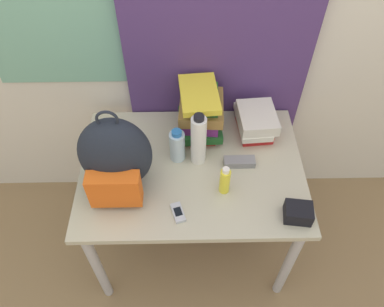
{
  "coord_description": "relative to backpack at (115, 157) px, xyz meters",
  "views": [
    {
      "loc": [
        -0.02,
        -0.73,
        2.15
      ],
      "look_at": [
        0.0,
        0.39,
        0.83
      ],
      "focal_mm": 35.0,
      "sensor_mm": 36.0,
      "label": 1
    }
  ],
  "objects": [
    {
      "name": "ground_plane",
      "position": [
        0.33,
        -0.3,
        -0.91
      ],
      "size": [
        12.0,
        12.0,
        0.0
      ],
      "primitive_type": "plane",
      "color": "#8C704C"
    },
    {
      "name": "wall_back",
      "position": [
        0.33,
        0.56,
        0.34
      ],
      "size": [
        6.0,
        0.06,
        2.5
      ],
      "color": "silver",
      "rests_on": "ground_plane"
    },
    {
      "name": "curtain_blue",
      "position": [
        0.47,
        0.51,
        0.34
      ],
      "size": [
        0.91,
        0.04,
        2.5
      ],
      "color": "#4C336B",
      "rests_on": "ground_plane"
    },
    {
      "name": "desk",
      "position": [
        0.33,
        0.09,
        -0.28
      ],
      "size": [
        1.08,
        0.77,
        0.73
      ],
      "color": "#B7B299",
      "rests_on": "ground_plane"
    },
    {
      "name": "backpack",
      "position": [
        0.0,
        0.0,
        0.0
      ],
      "size": [
        0.32,
        0.27,
        0.45
      ],
      "color": "#1E232D",
      "rests_on": "desk"
    },
    {
      "name": "book_stack_left",
      "position": [
        0.38,
        0.33,
        -0.05
      ],
      "size": [
        0.23,
        0.29,
        0.27
      ],
      "color": "red",
      "rests_on": "desk"
    },
    {
      "name": "book_stack_center",
      "position": [
        0.66,
        0.32,
        -0.12
      ],
      "size": [
        0.2,
        0.28,
        0.13
      ],
      "color": "red",
      "rests_on": "desk"
    },
    {
      "name": "water_bottle",
      "position": [
        0.26,
        0.15,
        -0.1
      ],
      "size": [
        0.07,
        0.07,
        0.19
      ],
      "color": "silver",
      "rests_on": "desk"
    },
    {
      "name": "sports_bottle",
      "position": [
        0.36,
        0.13,
        -0.04
      ],
      "size": [
        0.07,
        0.07,
        0.3
      ],
      "color": "white",
      "rests_on": "desk"
    },
    {
      "name": "sunscreen_bottle",
      "position": [
        0.48,
        -0.05,
        -0.11
      ],
      "size": [
        0.05,
        0.05,
        0.16
      ],
      "color": "yellow",
      "rests_on": "desk"
    },
    {
      "name": "cell_phone",
      "position": [
        0.27,
        -0.17,
        -0.18
      ],
      "size": [
        0.07,
        0.11,
        0.02
      ],
      "color": "#B7BCC6",
      "rests_on": "desk"
    },
    {
      "name": "sunglasses_case",
      "position": [
        0.56,
        0.1,
        -0.17
      ],
      "size": [
        0.15,
        0.06,
        0.04
      ],
      "color": "gray",
      "rests_on": "desk"
    },
    {
      "name": "camera_pouch",
      "position": [
        0.78,
        -0.2,
        -0.15
      ],
      "size": [
        0.13,
        0.11,
        0.07
      ],
      "color": "black",
      "rests_on": "desk"
    }
  ]
}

